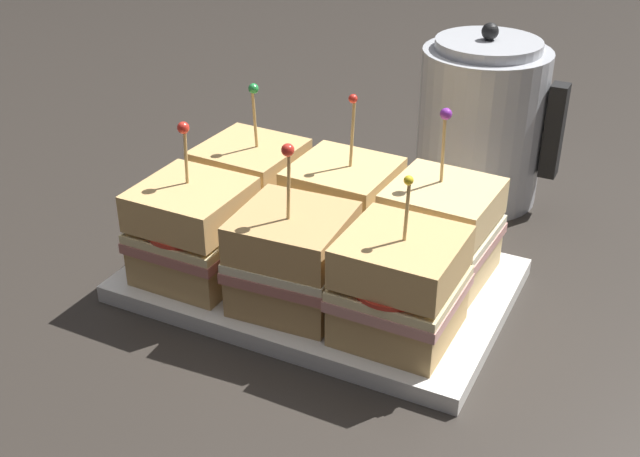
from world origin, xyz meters
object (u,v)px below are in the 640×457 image
serving_platter (320,280)px  sandwich_front_right (400,287)px  kettle_steel (481,123)px  sandwich_back_center (342,209)px  sandwich_front_left (193,232)px  sandwich_back_left (251,187)px  sandwich_back_right (441,232)px  sandwich_front_center (292,259)px

serving_platter → sandwich_front_right: bearing=-28.3°
serving_platter → sandwich_front_right: (0.11, -0.06, 0.06)m
sandwich_front_right → kettle_steel: (-0.03, 0.34, 0.03)m
sandwich_back_center → serving_platter: bearing=-89.0°
sandwich_back_center → kettle_steel: kettle_steel is taller
kettle_steel → sandwich_front_left: bearing=-119.8°
sandwich_back_left → sandwich_back_right: bearing=-0.3°
serving_platter → sandwich_front_center: 0.08m
sandwich_front_center → kettle_steel: (0.08, 0.34, 0.03)m
sandwich_back_center → sandwich_back_right: (0.11, -0.00, 0.00)m
sandwich_back_right → sandwich_front_right: bearing=-89.9°
sandwich_front_center → sandwich_back_right: bearing=45.0°
sandwich_front_left → sandwich_back_center: 0.16m
kettle_steel → sandwich_front_right: bearing=-85.2°
serving_platter → sandwich_front_left: (-0.11, -0.06, 0.06)m
serving_platter → sandwich_back_right: size_ratio=2.15×
sandwich_front_right → sandwich_back_right: 0.11m
sandwich_front_right → sandwich_back_center: 0.16m
sandwich_front_center → sandwich_back_right: (0.11, 0.11, 0.00)m
sandwich_back_right → kettle_steel: size_ratio=0.80×
sandwich_front_center → sandwich_back_right: 0.16m
serving_platter → sandwich_back_right: (0.11, 0.05, 0.06)m
sandwich_front_center → sandwich_front_right: bearing=-0.8°
serving_platter → sandwich_front_left: bearing=-152.8°
serving_platter → kettle_steel: 0.31m
sandwich_front_right → kettle_steel: 0.34m
sandwich_front_left → sandwich_back_center: size_ratio=0.93×
sandwich_front_left → sandwich_back_left: bearing=90.0°
sandwich_front_center → sandwich_back_right: size_ratio=0.95×
sandwich_front_center → sandwich_back_center: bearing=89.8°
serving_platter → sandwich_front_left: sandwich_front_left is taller
sandwich_back_left → kettle_steel: bearing=49.3°
sandwich_front_center → kettle_steel: size_ratio=0.76×
sandwich_front_center → sandwich_back_center: size_ratio=0.96×
sandwich_front_left → serving_platter: bearing=27.2°
serving_platter → sandwich_back_center: sandwich_back_center is taller
sandwich_front_center → sandwich_front_right: sandwich_front_center is taller
sandwich_back_left → sandwich_back_center: (0.11, -0.00, -0.00)m
sandwich_front_center → sandwich_back_center: 0.11m
sandwich_front_left → sandwich_back_left: size_ratio=0.95×
serving_platter → kettle_steel: (0.08, 0.28, 0.09)m
kettle_steel → sandwich_back_right: bearing=-82.9°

